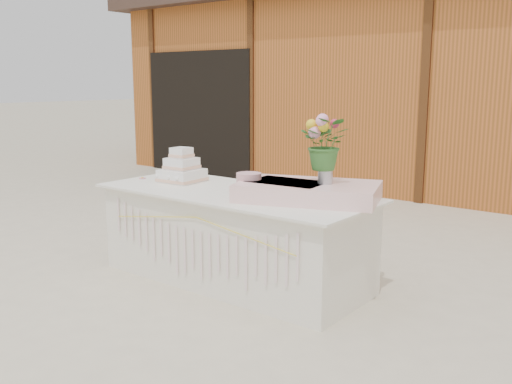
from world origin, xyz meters
TOP-DOWN VIEW (x-y plane):
  - ground at (0.00, 0.00)m, footprint 80.00×80.00m
  - barn at (-0.01, 5.99)m, footprint 12.60×4.60m
  - cake_table at (0.00, -0.00)m, footprint 2.40×1.00m
  - wedding_cake at (-0.68, 0.07)m, footprint 0.37×0.37m
  - pink_cake_stand at (0.21, -0.06)m, footprint 0.26×0.26m
  - satin_runner at (0.67, 0.09)m, footprint 1.21×0.94m
  - flower_vase at (0.79, 0.14)m, footprint 0.11×0.11m
  - bouquet at (0.79, 0.14)m, footprint 0.45×0.42m
  - loose_flowers at (-1.03, 0.11)m, footprint 0.22×0.35m

SIDE VIEW (x-z plane):
  - ground at x=0.00m, z-range 0.00..0.00m
  - cake_table at x=0.00m, z-range 0.00..0.77m
  - loose_flowers at x=-1.03m, z-range 0.77..0.79m
  - satin_runner at x=0.67m, z-range 0.77..0.90m
  - pink_cake_stand at x=0.21m, z-range 0.78..0.97m
  - wedding_cake at x=-0.68m, z-range 0.72..1.03m
  - flower_vase at x=0.79m, z-range 0.90..1.06m
  - bouquet at x=0.79m, z-range 1.06..1.46m
  - barn at x=-0.01m, z-range 0.03..3.33m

